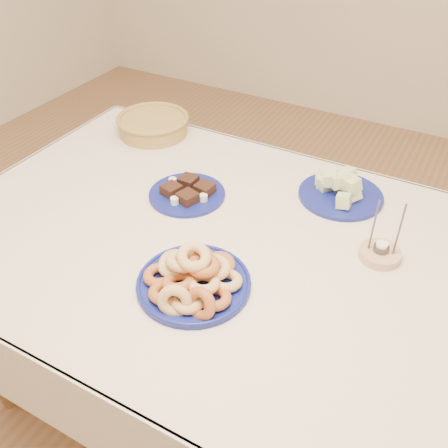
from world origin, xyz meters
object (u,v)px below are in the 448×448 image
Objects in this scene: melon_plate at (340,189)px; candle_holder at (380,253)px; dining_table at (232,271)px; donut_platter at (193,279)px; brownie_plate at (187,193)px; wicker_basket at (153,124)px.

melon_plate is 1.72× the size of candle_holder.
donut_platter is (-0.00, -0.20, 0.14)m from dining_table.
candle_holder reaches higher than melon_plate.
melon_plate is 1.29× the size of brownie_plate.
wicker_basket is (-0.57, 0.43, 0.14)m from dining_table.
wicker_basket is at bearing 174.82° from melon_plate.
candle_holder is (0.37, 0.13, 0.12)m from dining_table.
candle_holder reaches higher than wicker_basket.
melon_plate is 0.29m from candle_holder.
dining_table is at bearing 89.21° from donut_platter.
candle_holder is (0.37, 0.34, -0.01)m from donut_platter.
melon_plate is 0.76m from wicker_basket.
brownie_plate is at bearing -151.58° from melon_plate.
wicker_basket is (-0.75, 0.07, 0.01)m from melon_plate.
brownie_plate is (-0.23, 0.13, 0.12)m from dining_table.
dining_table is at bearing -36.91° from wicker_basket.
melon_plate is at bearing 129.81° from candle_holder.
donut_platter reaches higher than melon_plate.
donut_platter is 0.59m from melon_plate.
dining_table is 9.33× the size of candle_holder.
dining_table is 0.42m from melon_plate.
candle_holder is (0.60, 0.00, 0.00)m from brownie_plate.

